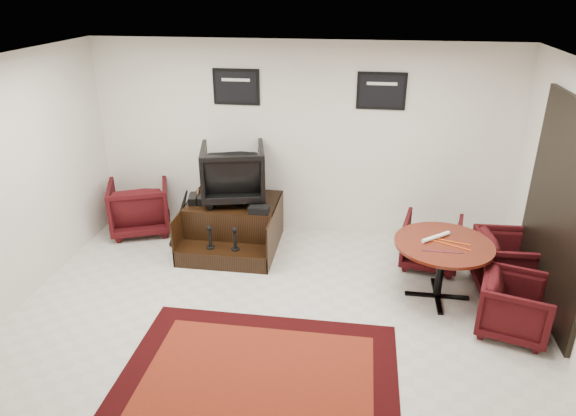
# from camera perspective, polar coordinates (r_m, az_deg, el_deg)

# --- Properties ---
(ground) EXTENTS (6.00, 6.00, 0.00)m
(ground) POSITION_cam_1_polar(r_m,az_deg,el_deg) (5.82, -1.94, -13.13)
(ground) COLOR beige
(ground) RESTS_ON ground
(room_shell) EXTENTS (6.02, 5.02, 2.81)m
(room_shell) POSITION_cam_1_polar(r_m,az_deg,el_deg) (5.01, 2.63, 3.84)
(room_shell) COLOR silver
(room_shell) RESTS_ON ground
(area_rug) EXTENTS (2.68, 2.01, 0.01)m
(area_rug) POSITION_cam_1_polar(r_m,az_deg,el_deg) (5.20, -3.36, -18.35)
(area_rug) COLOR black
(area_rug) RESTS_ON ground
(shine_podium) EXTENTS (1.28, 1.32, 0.66)m
(shine_podium) POSITION_cam_1_polar(r_m,az_deg,el_deg) (7.37, -6.11, -1.96)
(shine_podium) COLOR black
(shine_podium) RESTS_ON ground
(shine_chair) EXTENTS (1.02, 0.98, 0.88)m
(shine_chair) POSITION_cam_1_polar(r_m,az_deg,el_deg) (7.18, -6.12, 4.23)
(shine_chair) COLOR black
(shine_chair) RESTS_ON shine_podium
(shoes_pair) EXTENTS (0.27, 0.32, 0.11)m
(shoes_pair) POSITION_cam_1_polar(r_m,az_deg,el_deg) (7.29, -10.01, 1.02)
(shoes_pair) COLOR black
(shoes_pair) RESTS_ON shine_podium
(polish_kit) EXTENTS (0.27, 0.19, 0.09)m
(polish_kit) POSITION_cam_1_polar(r_m,az_deg,el_deg) (6.87, -3.24, -0.16)
(polish_kit) COLOR black
(polish_kit) RESTS_ON shine_podium
(umbrella_black) EXTENTS (0.34, 0.13, 0.92)m
(umbrella_black) POSITION_cam_1_polar(r_m,az_deg,el_deg) (7.35, -11.94, -1.08)
(umbrella_black) COLOR black
(umbrella_black) RESTS_ON ground
(umbrella_hooked) EXTENTS (0.29, 0.11, 0.79)m
(umbrella_hooked) POSITION_cam_1_polar(r_m,az_deg,el_deg) (7.58, -11.43, -0.81)
(umbrella_hooked) COLOR black
(umbrella_hooked) RESTS_ON ground
(armchair_side) EXTENTS (1.07, 1.04, 0.87)m
(armchair_side) POSITION_cam_1_polar(r_m,az_deg,el_deg) (8.01, -16.17, 0.41)
(armchair_side) COLOR black
(armchair_side) RESTS_ON ground
(meeting_table) EXTENTS (1.13, 1.13, 0.74)m
(meeting_table) POSITION_cam_1_polar(r_m,az_deg,el_deg) (6.23, 16.85, -4.44)
(meeting_table) COLOR #401509
(meeting_table) RESTS_ON ground
(table_chair_back) EXTENTS (0.84, 0.80, 0.74)m
(table_chair_back) POSITION_cam_1_polar(r_m,az_deg,el_deg) (7.05, 15.64, -3.41)
(table_chair_back) COLOR black
(table_chair_back) RESTS_ON ground
(table_chair_window) EXTENTS (0.74, 0.79, 0.78)m
(table_chair_window) POSITION_cam_1_polar(r_m,az_deg,el_deg) (6.83, 23.44, -5.33)
(table_chair_window) COLOR black
(table_chair_window) RESTS_ON ground
(table_chair_corner) EXTENTS (0.82, 0.85, 0.72)m
(table_chair_corner) POSITION_cam_1_polar(r_m,az_deg,el_deg) (6.06, 23.97, -9.70)
(table_chair_corner) COLOR black
(table_chair_corner) RESTS_ON ground
(paper_roll) EXTENTS (0.36, 0.31, 0.05)m
(paper_roll) POSITION_cam_1_polar(r_m,az_deg,el_deg) (6.24, 16.12, -3.11)
(paper_roll) COLOR white
(paper_roll) RESTS_ON meeting_table
(table_clutter) EXTENTS (0.57, 0.35, 0.01)m
(table_clutter) POSITION_cam_1_polar(r_m,az_deg,el_deg) (6.13, 17.43, -3.98)
(table_clutter) COLOR #EC500D
(table_clutter) RESTS_ON meeting_table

